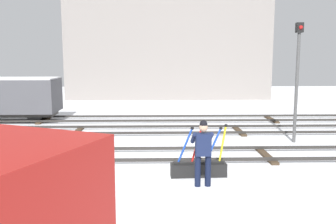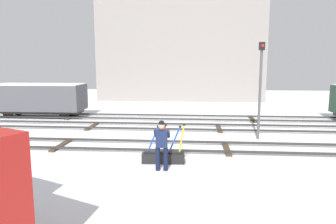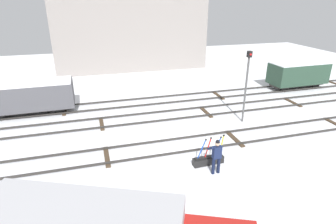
% 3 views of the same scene
% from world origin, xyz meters
% --- Properties ---
extents(ground_plane, '(60.00, 60.00, 0.00)m').
position_xyz_m(ground_plane, '(0.00, 0.00, 0.00)').
color(ground_plane, white).
extents(track_main_line, '(44.00, 1.94, 0.18)m').
position_xyz_m(track_main_line, '(0.00, 0.00, 0.11)').
color(track_main_line, '#2D2B28').
rests_on(track_main_line, ground_plane).
extents(track_siding_near, '(44.00, 1.94, 0.18)m').
position_xyz_m(track_siding_near, '(0.00, 4.08, 0.11)').
color(track_siding_near, '#2D2B28').
rests_on(track_siding_near, ground_plane).
extents(track_siding_far, '(44.00, 1.94, 0.18)m').
position_xyz_m(track_siding_far, '(0.00, 7.08, 0.11)').
color(track_siding_far, '#2D2B28').
rests_on(track_siding_far, ground_plane).
extents(switch_lever_frame, '(1.54, 0.42, 1.44)m').
position_xyz_m(switch_lever_frame, '(1.10, -1.91, 0.25)').
color(switch_lever_frame, black).
rests_on(switch_lever_frame, ground_plane).
extents(rail_worker, '(0.55, 0.61, 1.69)m').
position_xyz_m(rail_worker, '(1.11, -2.68, 0.95)').
color(rail_worker, '#111831').
rests_on(rail_worker, ground_plane).
extents(signal_post, '(0.24, 0.32, 4.48)m').
position_xyz_m(signal_post, '(5.19, 2.06, 2.69)').
color(signal_post, '#4C4C4C').
rests_on(signal_post, ground_plane).
extents(apartment_building, '(16.05, 5.14, 11.04)m').
position_xyz_m(apartment_building, '(0.78, 18.82, 5.52)').
color(apartment_building, gray).
rests_on(apartment_building, ground_plane).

